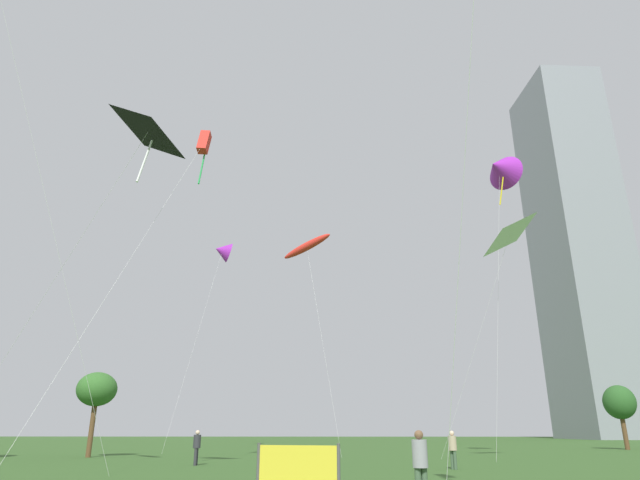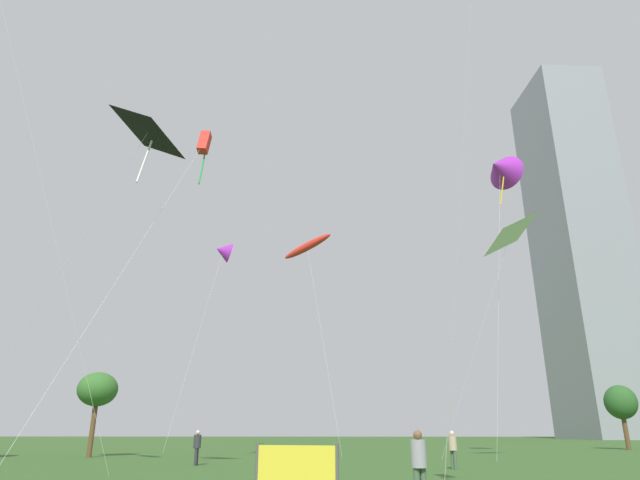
{
  "view_description": "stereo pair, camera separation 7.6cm",
  "coord_description": "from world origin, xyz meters",
  "px_view_note": "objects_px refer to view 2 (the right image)",
  "views": [
    {
      "loc": [
        -0.32,
        -16.33,
        1.83
      ],
      "look_at": [
        -1.07,
        10.56,
        11.3
      ],
      "focal_mm": 30.28,
      "sensor_mm": 36.0,
      "label": 1
    },
    {
      "loc": [
        -0.25,
        -16.33,
        1.83
      ],
      "look_at": [
        -1.07,
        10.56,
        11.3
      ],
      "focal_mm": 30.28,
      "sensor_mm": 36.0,
      "label": 2
    }
  ],
  "objects_px": {
    "event_banner": "(296,475)",
    "park_tree_0": "(621,403)",
    "person_standing_3": "(419,461)",
    "person_standing_2": "(453,447)",
    "kite_flying_2": "(307,247)",
    "kite_flying_7": "(204,144)",
    "distant_highrise_0": "(579,245)",
    "kite_flying_4": "(148,134)",
    "kite_flying_0": "(223,251)",
    "kite_flying_3": "(500,168)",
    "person_standing_1": "(197,445)",
    "kite_flying_1": "(509,235)",
    "park_tree_2": "(98,390)"
  },
  "relations": [
    {
      "from": "event_banner",
      "to": "park_tree_0",
      "type": "bearing_deg",
      "value": 55.56
    },
    {
      "from": "person_standing_3",
      "to": "person_standing_2",
      "type": "bearing_deg",
      "value": 60.3
    },
    {
      "from": "kite_flying_2",
      "to": "kite_flying_7",
      "type": "xyz_separation_m",
      "value": [
        -5.72,
        -14.38,
        1.95
      ]
    },
    {
      "from": "kite_flying_2",
      "to": "person_standing_3",
      "type": "bearing_deg",
      "value": -80.85
    },
    {
      "from": "park_tree_0",
      "to": "distant_highrise_0",
      "type": "relative_size",
      "value": 0.07
    },
    {
      "from": "event_banner",
      "to": "kite_flying_7",
      "type": "bearing_deg",
      "value": 114.78
    },
    {
      "from": "park_tree_0",
      "to": "kite_flying_4",
      "type": "bearing_deg",
      "value": -137.97
    },
    {
      "from": "kite_flying_0",
      "to": "kite_flying_3",
      "type": "bearing_deg",
      "value": -36.21
    },
    {
      "from": "person_standing_1",
      "to": "park_tree_0",
      "type": "height_order",
      "value": "park_tree_0"
    },
    {
      "from": "person_standing_2",
      "to": "kite_flying_1",
      "type": "distance_m",
      "value": 15.14
    },
    {
      "from": "kite_flying_2",
      "to": "park_tree_0",
      "type": "bearing_deg",
      "value": 21.86
    },
    {
      "from": "kite_flying_2",
      "to": "distant_highrise_0",
      "type": "relative_size",
      "value": 0.22
    },
    {
      "from": "person_standing_1",
      "to": "event_banner",
      "type": "height_order",
      "value": "person_standing_1"
    },
    {
      "from": "person_standing_3",
      "to": "kite_flying_4",
      "type": "xyz_separation_m",
      "value": [
        -11.23,
        7.35,
        14.36
      ]
    },
    {
      "from": "kite_flying_4",
      "to": "kite_flying_7",
      "type": "distance_m",
      "value": 7.54
    },
    {
      "from": "person_standing_2",
      "to": "kite_flying_2",
      "type": "distance_m",
      "value": 23.44
    },
    {
      "from": "person_standing_1",
      "to": "kite_flying_2",
      "type": "relative_size",
      "value": 0.1
    },
    {
      "from": "kite_flying_0",
      "to": "kite_flying_4",
      "type": "height_order",
      "value": "kite_flying_0"
    },
    {
      "from": "park_tree_0",
      "to": "park_tree_2",
      "type": "xyz_separation_m",
      "value": [
        -45.11,
        -16.24,
        0.2
      ]
    },
    {
      "from": "park_tree_0",
      "to": "person_standing_2",
      "type": "bearing_deg",
      "value": -128.79
    },
    {
      "from": "person_standing_3",
      "to": "kite_flying_2",
      "type": "relative_size",
      "value": 0.1
    },
    {
      "from": "kite_flying_2",
      "to": "park_tree_0",
      "type": "height_order",
      "value": "kite_flying_2"
    },
    {
      "from": "person_standing_3",
      "to": "kite_flying_4",
      "type": "distance_m",
      "value": 19.65
    },
    {
      "from": "park_tree_2",
      "to": "event_banner",
      "type": "height_order",
      "value": "park_tree_2"
    },
    {
      "from": "distant_highrise_0",
      "to": "event_banner",
      "type": "relative_size",
      "value": 40.02
    },
    {
      "from": "kite_flying_0",
      "to": "park_tree_0",
      "type": "xyz_separation_m",
      "value": [
        40.24,
        -0.19,
        -16.14
      ]
    },
    {
      "from": "person_standing_1",
      "to": "kite_flying_1",
      "type": "relative_size",
      "value": 0.12
    },
    {
      "from": "event_banner",
      "to": "kite_flying_4",
      "type": "bearing_deg",
      "value": 132.72
    },
    {
      "from": "kite_flying_3",
      "to": "park_tree_0",
      "type": "xyz_separation_m",
      "value": [
        15.07,
        18.24,
        -16.53
      ]
    },
    {
      "from": "person_standing_2",
      "to": "person_standing_3",
      "type": "relative_size",
      "value": 0.98
    },
    {
      "from": "kite_flying_2",
      "to": "kite_flying_3",
      "type": "bearing_deg",
      "value": -21.87
    },
    {
      "from": "person_standing_1",
      "to": "park_tree_0",
      "type": "distance_m",
      "value": 43.44
    },
    {
      "from": "kite_flying_4",
      "to": "person_standing_1",
      "type": "bearing_deg",
      "value": 80.22
    },
    {
      "from": "kite_flying_2",
      "to": "kite_flying_7",
      "type": "bearing_deg",
      "value": -111.69
    },
    {
      "from": "person_standing_1",
      "to": "kite_flying_4",
      "type": "height_order",
      "value": "kite_flying_4"
    },
    {
      "from": "person_standing_1",
      "to": "person_standing_3",
      "type": "distance_m",
      "value": 18.52
    },
    {
      "from": "kite_flying_4",
      "to": "event_banner",
      "type": "relative_size",
      "value": 7.98
    },
    {
      "from": "person_standing_2",
      "to": "kite_flying_1",
      "type": "relative_size",
      "value": 0.12
    },
    {
      "from": "person_standing_1",
      "to": "event_banner",
      "type": "relative_size",
      "value": 0.88
    },
    {
      "from": "person_standing_2",
      "to": "kite_flying_3",
      "type": "xyz_separation_m",
      "value": [
        7.11,
        9.36,
        19.82
      ]
    },
    {
      "from": "person_standing_1",
      "to": "event_banner",
      "type": "distance_m",
      "value": 18.39
    },
    {
      "from": "park_tree_2",
      "to": "event_banner",
      "type": "distance_m",
      "value": 30.73
    },
    {
      "from": "kite_flying_1",
      "to": "kite_flying_2",
      "type": "xyz_separation_m",
      "value": [
        -13.91,
        10.12,
        2.75
      ]
    },
    {
      "from": "kite_flying_0",
      "to": "distant_highrise_0",
      "type": "xyz_separation_m",
      "value": [
        67.07,
        59.83,
        20.5
      ]
    },
    {
      "from": "kite_flying_0",
      "to": "kite_flying_7",
      "type": "height_order",
      "value": "kite_flying_0"
    },
    {
      "from": "person_standing_2",
      "to": "kite_flying_2",
      "type": "xyz_separation_m",
      "value": [
        -8.08,
        15.45,
        15.67
      ]
    },
    {
      "from": "person_standing_3",
      "to": "kite_flying_3",
      "type": "bearing_deg",
      "value": 49.98
    },
    {
      "from": "person_standing_2",
      "to": "park_tree_0",
      "type": "bearing_deg",
      "value": -76.15
    },
    {
      "from": "person_standing_3",
      "to": "kite_flying_3",
      "type": "height_order",
      "value": "kite_flying_3"
    },
    {
      "from": "kite_flying_3",
      "to": "kite_flying_4",
      "type": "xyz_separation_m",
      "value": [
        -21.84,
        -15.03,
        -5.44
      ]
    }
  ]
}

